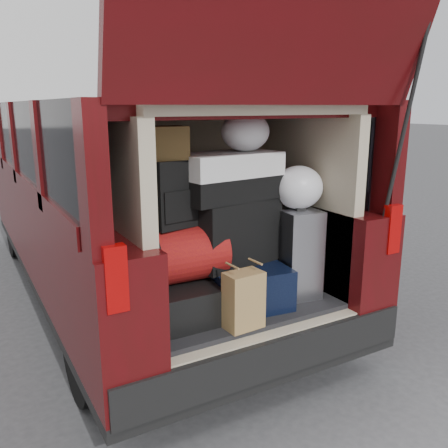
{
  "coord_description": "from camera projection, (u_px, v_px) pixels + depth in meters",
  "views": [
    {
      "loc": [
        -1.41,
        -2.24,
        1.75
      ],
      "look_at": [
        -0.01,
        0.2,
        1.04
      ],
      "focal_mm": 38.0,
      "sensor_mm": 36.0,
      "label": 1
    }
  ],
  "objects": [
    {
      "name": "twotone_duffel",
      "position": [
        228.0,
        176.0,
        2.82
      ],
      "size": [
        0.66,
        0.41,
        0.28
      ],
      "primitive_type": "cube",
      "rotation": [
        0.0,
        0.0,
        0.14
      ],
      "color": "white",
      "rests_on": "black_soft_case"
    },
    {
      "name": "backpack",
      "position": [
        173.0,
        194.0,
        2.64
      ],
      "size": [
        0.29,
        0.21,
        0.38
      ],
      "primitive_type": "cube",
      "rotation": [
        0.0,
        0.0,
        0.19
      ],
      "color": "black",
      "rests_on": "red_duffel"
    },
    {
      "name": "grocery_sack_lower",
      "position": [
        167.0,
        143.0,
        2.57
      ],
      "size": [
        0.21,
        0.17,
        0.18
      ],
      "primitive_type": "cube",
      "rotation": [
        0.0,
        0.0,
        -0.04
      ],
      "color": "brown",
      "rests_on": "backpack"
    },
    {
      "name": "plastic_bag_center",
      "position": [
        245.0,
        132.0,
        2.81
      ],
      "size": [
        0.33,
        0.32,
        0.24
      ],
      "primitive_type": "ellipsoid",
      "rotation": [
        0.0,
        0.0,
        0.16
      ],
      "color": "white",
      "rests_on": "twotone_duffel"
    },
    {
      "name": "red_duffel",
      "position": [
        181.0,
        254.0,
        2.71
      ],
      "size": [
        0.5,
        0.33,
        0.32
      ],
      "primitive_type": "cube",
      "rotation": [
        0.0,
        0.0,
        -0.03
      ],
      "color": "#9E1A0E",
      "rests_on": "black_hardshell"
    },
    {
      "name": "load_floor",
      "position": [
        220.0,
        333.0,
        3.15
      ],
      "size": [
        1.24,
        1.05,
        0.55
      ],
      "primitive_type": "cube",
      "color": "black",
      "rests_on": "ground"
    },
    {
      "name": "black_hardshell",
      "position": [
        179.0,
        298.0,
        2.76
      ],
      "size": [
        0.39,
        0.53,
        0.21
      ],
      "primitive_type": "cube",
      "rotation": [
        0.0,
        0.0,
        -0.0
      ],
      "color": "black",
      "rests_on": "load_floor"
    },
    {
      "name": "plastic_bag_right",
      "position": [
        298.0,
        187.0,
        2.96
      ],
      "size": [
        0.32,
        0.3,
        0.27
      ],
      "primitive_type": "ellipsoid",
      "rotation": [
        0.0,
        0.0,
        -0.04
      ],
      "color": "white",
      "rests_on": "silver_roller"
    },
    {
      "name": "kraft_bag",
      "position": [
        244.0,
        300.0,
        2.6
      ],
      "size": [
        0.22,
        0.15,
        0.32
      ],
      "primitive_type": "cube",
      "rotation": [
        0.0,
        0.0,
        0.06
      ],
      "color": "#A07848",
      "rests_on": "load_floor"
    },
    {
      "name": "navy_hardshell",
      "position": [
        240.0,
        282.0,
        2.97
      ],
      "size": [
        0.53,
        0.63,
        0.25
      ],
      "primitive_type": "cube",
      "rotation": [
        0.0,
        0.0,
        -0.12
      ],
      "color": "black",
      "rests_on": "load_floor"
    },
    {
      "name": "black_soft_case",
      "position": [
        231.0,
        231.0,
        2.92
      ],
      "size": [
        0.6,
        0.43,
        0.4
      ],
      "primitive_type": "cube",
      "rotation": [
        0.0,
        0.0,
        0.18
      ],
      "color": "black",
      "rests_on": "navy_hardshell"
    },
    {
      "name": "silver_roller",
      "position": [
        293.0,
        251.0,
        3.07
      ],
      "size": [
        0.28,
        0.4,
        0.57
      ],
      "primitive_type": "cube",
      "rotation": [
        0.0,
        0.0,
        -0.12
      ],
      "color": "silver",
      "rests_on": "load_floor"
    },
    {
      "name": "minivan",
      "position": [
        136.0,
        200.0,
        4.33
      ],
      "size": [
        1.9,
        5.35,
        2.77
      ],
      "color": "black",
      "rests_on": "ground"
    },
    {
      "name": "ground",
      "position": [
        242.0,
        391.0,
        2.99
      ],
      "size": [
        80.0,
        80.0,
        0.0
      ],
      "primitive_type": "plane",
      "color": "#353538",
      "rests_on": "ground"
    }
  ]
}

